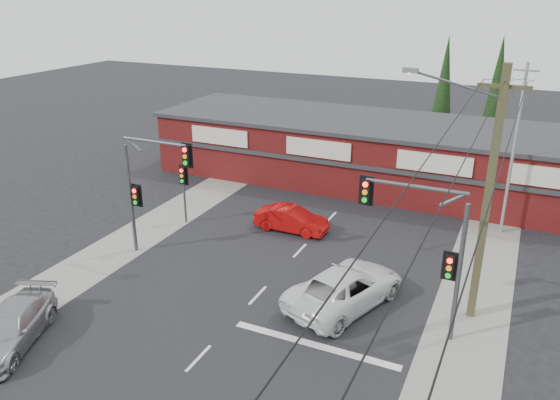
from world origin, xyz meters
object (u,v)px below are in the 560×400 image
at_px(silver_suv, 10,328).
at_px(shop_building, 353,149).
at_px(white_suv, 345,287).
at_px(utility_pole, 485,190).
at_px(red_sedan, 291,219).

distance_m(silver_suv, shop_building, 23.86).
distance_m(white_suv, shop_building, 16.06).
distance_m(shop_building, utility_pole, 17.15).
height_order(silver_suv, utility_pole, utility_pole).
xyz_separation_m(shop_building, utility_pole, (9.36, -14.00, 3.26)).
distance_m(silver_suv, red_sedan, 14.61).
height_order(silver_suv, shop_building, shop_building).
relative_size(red_sedan, utility_pole, 0.40).
height_order(white_suv, shop_building, shop_building).
bearing_deg(utility_pole, white_suv, -164.38).
bearing_deg(shop_building, white_suv, -73.30).
xyz_separation_m(red_sedan, shop_building, (0.37, 9.52, 1.48)).
relative_size(white_suv, shop_building, 0.21).
relative_size(white_suv, utility_pole, 0.58).
xyz_separation_m(silver_suv, utility_pole, (15.12, 9.11, 4.70)).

